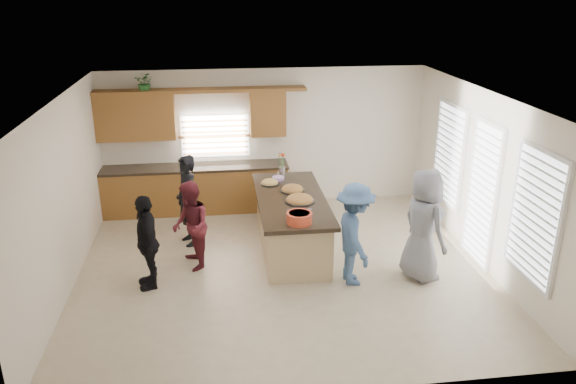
{
  "coord_description": "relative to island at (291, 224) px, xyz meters",
  "views": [
    {
      "loc": [
        -0.97,
        -8.05,
        4.35
      ],
      "look_at": [
        0.15,
        0.46,
        1.15
      ],
      "focal_mm": 35.0,
      "sensor_mm": 36.0,
      "label": 1
    }
  ],
  "objects": [
    {
      "name": "island",
      "position": [
        0.0,
        0.0,
        0.0
      ],
      "size": [
        1.17,
        2.71,
        0.95
      ],
      "rotation": [
        0.0,
        0.0,
        -0.01
      ],
      "color": "tan",
      "rests_on": "ground"
    },
    {
      "name": "platter_mid",
      "position": [
        0.06,
        0.3,
        0.53
      ],
      "size": [
        0.43,
        0.43,
        0.17
      ],
      "color": "black",
      "rests_on": "island"
    },
    {
      "name": "flower_vase",
      "position": [
        -0.01,
        1.25,
        0.71
      ],
      "size": [
        0.14,
        0.14,
        0.41
      ],
      "color": "silver",
      "rests_on": "island"
    },
    {
      "name": "potted_plant",
      "position": [
        -2.5,
        2.09,
        2.14
      ],
      "size": [
        0.43,
        0.4,
        0.39
      ],
      "primitive_type": "imported",
      "rotation": [
        0.0,
        0.0,
        -0.3
      ],
      "color": "#2C6E2D",
      "rests_on": "back_cabinetry"
    },
    {
      "name": "room_shell",
      "position": [
        -0.23,
        -0.73,
        1.45
      ],
      "size": [
        6.52,
        6.02,
        2.81
      ],
      "color": "silver",
      "rests_on": "ground"
    },
    {
      "name": "platter_back",
      "position": [
        -0.29,
        0.71,
        0.52
      ],
      "size": [
        0.34,
        0.34,
        0.14
      ],
      "color": "black",
      "rests_on": "island"
    },
    {
      "name": "woman_left_front",
      "position": [
        -2.31,
        -1.0,
        0.29
      ],
      "size": [
        0.52,
        0.92,
        1.48
      ],
      "primitive_type": "imported",
      "rotation": [
        0.0,
        0.0,
        -1.37
      ],
      "color": "black",
      "rests_on": "ground"
    },
    {
      "name": "woman_left_mid",
      "position": [
        -1.68,
        -0.48,
        0.28
      ],
      "size": [
        0.69,
        0.81,
        1.46
      ],
      "primitive_type": "imported",
      "rotation": [
        0.0,
        0.0,
        -1.36
      ],
      "color": "maroon",
      "rests_on": "ground"
    },
    {
      "name": "floor",
      "position": [
        -0.23,
        -0.73,
        -0.45
      ],
      "size": [
        6.5,
        6.5,
        0.0
      ],
      "primitive_type": "plane",
      "color": "beige",
      "rests_on": "ground"
    },
    {
      "name": "woman_left_back",
      "position": [
        -1.76,
        0.44,
        0.36
      ],
      "size": [
        0.57,
        0.69,
        1.62
      ],
      "primitive_type": "imported",
      "rotation": [
        0.0,
        0.0,
        -1.2
      ],
      "color": "black",
      "rests_on": "ground"
    },
    {
      "name": "platter_front",
      "position": [
        0.12,
        -0.22,
        0.53
      ],
      "size": [
        0.5,
        0.5,
        0.2
      ],
      "color": "black",
      "rests_on": "island"
    },
    {
      "name": "plate_stack",
      "position": [
        -0.11,
        0.94,
        0.53
      ],
      "size": [
        0.22,
        0.22,
        0.06
      ],
      "primitive_type": "cylinder",
      "color": "#BB8BCB",
      "rests_on": "island"
    },
    {
      "name": "woman_right_front",
      "position": [
        1.87,
        -1.28,
        0.44
      ],
      "size": [
        0.8,
        1.0,
        1.79
      ],
      "primitive_type": "imported",
      "rotation": [
        0.0,
        0.0,
        1.86
      ],
      "color": "slate",
      "rests_on": "ground"
    },
    {
      "name": "right_wall_glazing",
      "position": [
        2.99,
        -0.86,
        0.89
      ],
      "size": [
        0.06,
        4.0,
        2.25
      ],
      "color": "white",
      "rests_on": "ground"
    },
    {
      "name": "woman_right_back",
      "position": [
        0.79,
        -1.29,
        0.35
      ],
      "size": [
        0.63,
        1.06,
        1.61
      ],
      "primitive_type": "imported",
      "rotation": [
        0.0,
        0.0,
        1.6
      ],
      "color": "#3E5D89",
      "rests_on": "ground"
    },
    {
      "name": "clear_cup",
      "position": [
        0.18,
        -0.78,
        0.55
      ],
      "size": [
        0.07,
        0.07,
        0.1
      ],
      "primitive_type": "cylinder",
      "color": "white",
      "rests_on": "island"
    },
    {
      "name": "back_cabinetry",
      "position": [
        -1.7,
        2.0,
        0.46
      ],
      "size": [
        4.08,
        0.66,
        2.46
      ],
      "color": "brown",
      "rests_on": "ground"
    },
    {
      "name": "salad_bowl",
      "position": [
        -0.02,
        -1.08,
        0.59
      ],
      "size": [
        0.39,
        0.39,
        0.16
      ],
      "color": "#E24829",
      "rests_on": "island"
    }
  ]
}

